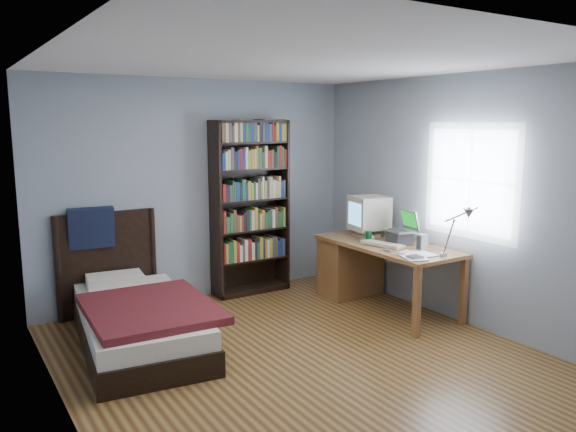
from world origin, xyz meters
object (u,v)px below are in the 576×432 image
object	(u,v)px
keyboard	(383,244)
bed	(136,315)
speaker	(422,242)
laptop	(401,235)
bookshelf	(250,208)
desk_lamp	(465,218)
soda_can	(369,236)
crt_monitor	(368,213)
desk	(359,263)

from	to	relation	value
keyboard	bed	size ratio (longest dim) A/B	0.22
speaker	laptop	bearing A→B (deg)	93.63
keyboard	bookshelf	xyz separation A→B (m)	(-0.83, 1.40, 0.28)
desk_lamp	soda_can	size ratio (longest dim) A/B	4.48
crt_monitor	laptop	size ratio (longest dim) A/B	1.30
laptop	bed	world-z (taller)	bed
desk_lamp	soda_can	xyz separation A→B (m)	(-0.07, 1.24, -0.37)
laptop	speaker	distance (m)	0.34
desk_lamp	bookshelf	world-z (taller)	bookshelf
crt_monitor	keyboard	bearing A→B (deg)	-112.34
desk	speaker	distance (m)	0.98
laptop	keyboard	size ratio (longest dim) A/B	0.79
desk_lamp	keyboard	distance (m)	1.08
soda_can	laptop	bearing A→B (deg)	-54.26
laptop	bookshelf	bearing A→B (deg)	126.20
desk_lamp	bed	size ratio (longest dim) A/B	0.25
desk_lamp	speaker	distance (m)	0.72
keyboard	crt_monitor	bearing A→B (deg)	53.60
laptop	bookshelf	size ratio (longest dim) A/B	0.18
speaker	desk_lamp	bearing A→B (deg)	-93.29
crt_monitor	speaker	distance (m)	0.87
desk	keyboard	distance (m)	0.63
desk_lamp	bookshelf	bearing A→B (deg)	110.85
crt_monitor	bookshelf	xyz separation A→B (m)	(-1.03, 0.92, 0.03)
bookshelf	bed	bearing A→B (deg)	-154.12
desk	desk_lamp	size ratio (longest dim) A/B	3.09
desk	crt_monitor	bearing A→B (deg)	-24.16
desk_lamp	soda_can	bearing A→B (deg)	93.04
bookshelf	laptop	bearing A→B (deg)	-53.80
crt_monitor	speaker	xyz separation A→B (m)	(-0.00, -0.85, -0.18)
speaker	soda_can	bearing A→B (deg)	113.74
desk	laptop	bearing A→B (deg)	-79.24
desk	speaker	xyz separation A→B (m)	(0.08, -0.89, 0.39)
desk_lamp	keyboard	size ratio (longest dim) A/B	1.17
soda_can	keyboard	bearing A→B (deg)	-93.57
laptop	soda_can	distance (m)	0.35
laptop	soda_can	world-z (taller)	laptop
laptop	desk_lamp	world-z (taller)	desk_lamp
desk	bed	size ratio (longest dim) A/B	0.78
keyboard	soda_can	bearing A→B (deg)	72.37
desk	laptop	xyz separation A→B (m)	(0.11, -0.55, 0.42)
keyboard	soda_can	distance (m)	0.25
speaker	soda_can	xyz separation A→B (m)	(-0.18, 0.62, -0.02)
keyboard	soda_can	size ratio (longest dim) A/B	3.82
desk	laptop	world-z (taller)	laptop
crt_monitor	desk_lamp	world-z (taller)	desk_lamp
keyboard	bed	xyz separation A→B (m)	(-2.48, 0.60, -0.49)
desk	laptop	distance (m)	0.70
crt_monitor	keyboard	xyz separation A→B (m)	(-0.20, -0.48, -0.25)
desk	bookshelf	xyz separation A→B (m)	(-0.94, 0.88, 0.61)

